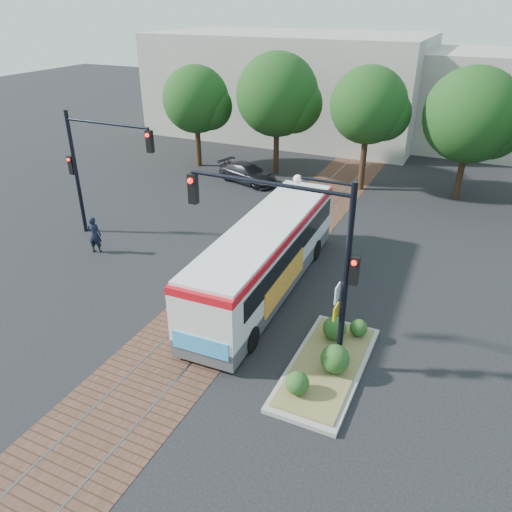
{
  "coord_description": "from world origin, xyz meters",
  "views": [
    {
      "loc": [
        8.02,
        -13.19,
        10.5
      ],
      "look_at": [
        0.77,
        2.34,
        1.6
      ],
      "focal_mm": 35.0,
      "sensor_mm": 36.0,
      "label": 1
    }
  ],
  "objects_px": {
    "city_bus": "(266,253)",
    "traffic_island": "(329,359)",
    "signal_pole_left": "(92,159)",
    "signal_pole_main": "(307,244)",
    "parked_car": "(248,173)",
    "officer": "(94,235)"
  },
  "relations": [
    {
      "from": "signal_pole_main",
      "to": "signal_pole_left",
      "type": "xyz_separation_m",
      "value": [
        -12.23,
        4.8,
        -0.29
      ]
    },
    {
      "from": "officer",
      "to": "parked_car",
      "type": "bearing_deg",
      "value": -119.3
    },
    {
      "from": "signal_pole_main",
      "to": "parked_car",
      "type": "xyz_separation_m",
      "value": [
        -9.2,
        14.99,
        -3.56
      ]
    },
    {
      "from": "traffic_island",
      "to": "officer",
      "type": "relative_size",
      "value": 2.98
    },
    {
      "from": "signal_pole_left",
      "to": "parked_car",
      "type": "xyz_separation_m",
      "value": [
        3.03,
        10.19,
        -3.26
      ]
    },
    {
      "from": "signal_pole_left",
      "to": "parked_car",
      "type": "bearing_deg",
      "value": 73.41
    },
    {
      "from": "traffic_island",
      "to": "parked_car",
      "type": "bearing_deg",
      "value": 123.94
    },
    {
      "from": "signal_pole_left",
      "to": "traffic_island",
      "type": "bearing_deg",
      "value": -20.36
    },
    {
      "from": "city_bus",
      "to": "signal_pole_left",
      "type": "xyz_separation_m",
      "value": [
        -9.41,
        1.28,
        2.27
      ]
    },
    {
      "from": "city_bus",
      "to": "signal_pole_main",
      "type": "height_order",
      "value": "signal_pole_main"
    },
    {
      "from": "city_bus",
      "to": "signal_pole_main",
      "type": "relative_size",
      "value": 1.8
    },
    {
      "from": "traffic_island",
      "to": "parked_car",
      "type": "distance_m",
      "value": 18.18
    },
    {
      "from": "city_bus",
      "to": "parked_car",
      "type": "xyz_separation_m",
      "value": [
        -6.37,
        11.47,
        -1.0
      ]
    },
    {
      "from": "signal_pole_main",
      "to": "signal_pole_left",
      "type": "relative_size",
      "value": 1.0
    },
    {
      "from": "signal_pole_main",
      "to": "signal_pole_left",
      "type": "bearing_deg",
      "value": 158.55
    },
    {
      "from": "parked_car",
      "to": "traffic_island",
      "type": "bearing_deg",
      "value": -129.44
    },
    {
      "from": "city_bus",
      "to": "officer",
      "type": "xyz_separation_m",
      "value": [
        -8.45,
        -0.31,
        -0.72
      ]
    },
    {
      "from": "city_bus",
      "to": "officer",
      "type": "distance_m",
      "value": 8.49
    },
    {
      "from": "signal_pole_main",
      "to": "officer",
      "type": "bearing_deg",
      "value": 164.11
    },
    {
      "from": "city_bus",
      "to": "parked_car",
      "type": "bearing_deg",
      "value": 117.28
    },
    {
      "from": "traffic_island",
      "to": "signal_pole_left",
      "type": "distance_m",
      "value": 14.5
    },
    {
      "from": "city_bus",
      "to": "traffic_island",
      "type": "xyz_separation_m",
      "value": [
        3.78,
        -3.61,
        -1.27
      ]
    }
  ]
}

